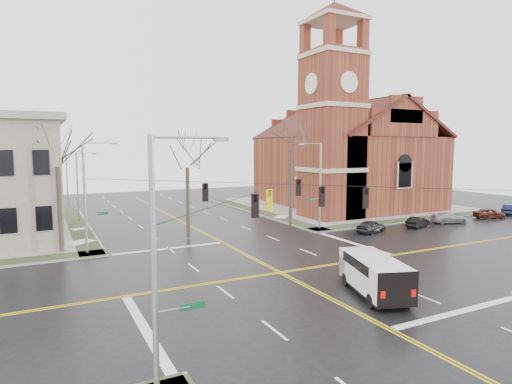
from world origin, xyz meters
name	(u,v)px	position (x,y,z in m)	size (l,w,h in m)	color
ground	(280,273)	(0.00, 0.00, 0.00)	(120.00, 120.00, 0.00)	black
sidewalks	(280,271)	(0.00, 0.00, 0.08)	(80.00, 80.00, 0.17)	gray
road_markings	(280,272)	(0.00, 0.00, 0.01)	(100.00, 100.00, 0.01)	gold
church	(342,149)	(24.76, 24.78, 8.43)	(24.28, 27.48, 27.50)	maroon
signal_pole_ne	(319,183)	(11.32, 11.50, 4.95)	(2.75, 0.22, 9.00)	gray
signal_pole_nw	(87,194)	(-11.32, 11.50, 4.95)	(2.75, 0.22, 9.00)	gray
signal_pole_sw	(159,263)	(-11.32, -11.50, 4.95)	(2.75, 0.22, 9.00)	gray
span_wires	(281,184)	(0.00, 0.00, 6.20)	(23.02, 23.02, 0.03)	black
traffic_signals	(286,196)	(0.00, -0.67, 5.45)	(8.21, 8.26, 1.30)	black
streetlight_north_a	(79,184)	(-10.65, 28.00, 4.47)	(2.30, 0.20, 8.00)	gray
streetlight_north_b	(68,174)	(-10.65, 48.00, 4.47)	(2.30, 0.20, 8.00)	gray
cargo_van	(373,272)	(2.73, -6.20, 1.32)	(4.00, 6.28, 2.24)	white
parked_car_a	(371,226)	(15.32, 7.87, 0.65)	(1.52, 3.79, 1.29)	black
parked_car_b	(418,222)	(21.83, 7.78, 0.58)	(1.22, 3.50, 1.15)	black
parked_car_c	(449,218)	(27.03, 7.99, 0.59)	(1.66, 4.08, 1.18)	#A0A0A2
parked_car_d	(489,213)	(34.29, 8.04, 0.63)	(1.49, 3.69, 1.26)	#511D17
parked_car_e	(510,210)	(39.48, 8.71, 0.64)	(1.36, 3.91, 1.29)	black
tree_nw_far	(57,161)	(-13.32, 12.95, 7.57)	(4.00, 4.00, 10.44)	#393024
tree_nw_near	(187,163)	(-2.26, 13.51, 7.25)	(4.00, 4.00, 9.99)	#393024
tree_ne	(291,143)	(9.40, 13.98, 9.17)	(4.00, 4.00, 12.69)	#393024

